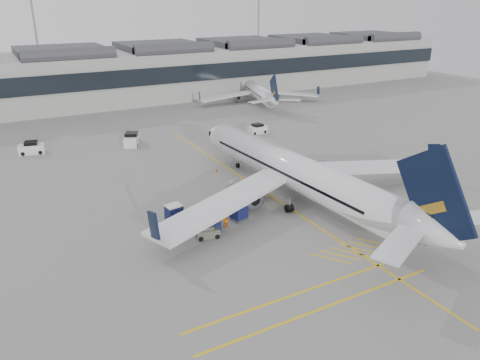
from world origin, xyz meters
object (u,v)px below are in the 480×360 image
pushback_tug (208,232)px  belt_loader (244,193)px  airliner_main (298,173)px  ramp_agent_a (239,210)px  ramp_agent_b (225,220)px  baggage_cart_a (199,217)px

pushback_tug → belt_loader: bearing=53.0°
airliner_main → ramp_agent_a: bearing=-177.1°
belt_loader → ramp_agent_b: (-5.56, -5.96, 0.32)m
belt_loader → pushback_tug: size_ratio=1.92×
baggage_cart_a → ramp_agent_a: size_ratio=1.18×
ramp_agent_b → airliner_main: bearing=-178.3°
baggage_cart_a → belt_loader: bearing=51.3°
ramp_agent_a → ramp_agent_b: ramp_agent_a is taller
airliner_main → ramp_agent_b: (-10.63, -2.08, -2.50)m
belt_loader → baggage_cart_a: belt_loader is taller
airliner_main → pushback_tug: (-13.09, -3.10, -2.82)m
airliner_main → belt_loader: size_ratio=8.90×
belt_loader → ramp_agent_b: belt_loader is taller
ramp_agent_b → ramp_agent_a: bearing=-161.4°
airliner_main → ramp_agent_b: size_ratio=24.43×
ramp_agent_a → ramp_agent_b: (-2.28, -1.21, -0.07)m
airliner_main → baggage_cart_a: 13.04m
baggage_cart_a → ramp_agent_b: size_ratio=1.27×
baggage_cart_a → ramp_agent_a: baggage_cart_a is taller
airliner_main → pushback_tug: airliner_main is taller
belt_loader → baggage_cart_a: (-7.75, -4.40, 0.46)m
ramp_agent_b → pushback_tug: ramp_agent_b is taller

